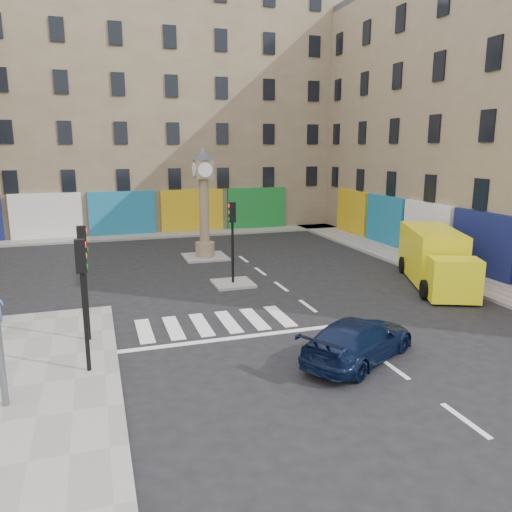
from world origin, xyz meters
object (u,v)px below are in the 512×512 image
traffic_light_left_near (83,284)px  yellow_van (435,258)px  traffic_light_left_far (84,265)px  traffic_light_island (232,229)px  clock_pillar (204,196)px  navy_sedan (359,340)px

traffic_light_left_near → yellow_van: bearing=18.7°
traffic_light_left_far → traffic_light_island: size_ratio=1.00×
traffic_light_left_far → traffic_light_island: bearing=40.6°
clock_pillar → yellow_van: (8.97, -8.63, -2.33)m
traffic_light_left_near → traffic_light_island: bearing=51.1°
navy_sedan → traffic_light_left_far: bearing=32.8°
traffic_light_left_near → traffic_light_left_far: (0.00, 2.40, 0.00)m
traffic_light_island → clock_pillar: clock_pillar is taller
traffic_light_left_near → yellow_van: 16.18m
navy_sedan → yellow_van: (7.64, 6.56, 0.59)m
navy_sedan → yellow_van: bearing=-80.0°
traffic_light_left_far → clock_pillar: size_ratio=0.61×
traffic_light_left_far → traffic_light_island: (6.30, 5.40, -0.03)m
traffic_light_left_near → traffic_light_island: (6.30, 7.80, -0.03)m
traffic_light_left_far → yellow_van: size_ratio=0.53×
traffic_light_left_near → traffic_light_left_far: 2.40m
traffic_light_island → navy_sedan: (1.33, -9.20, -1.96)m
traffic_light_left_near → traffic_light_island: traffic_light_left_near is taller
navy_sedan → yellow_van: size_ratio=0.62×
traffic_light_left_near → clock_pillar: bearing=65.5°
traffic_light_left_far → yellow_van: (15.27, 2.76, -1.40)m
traffic_light_left_near → yellow_van: traffic_light_left_near is taller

